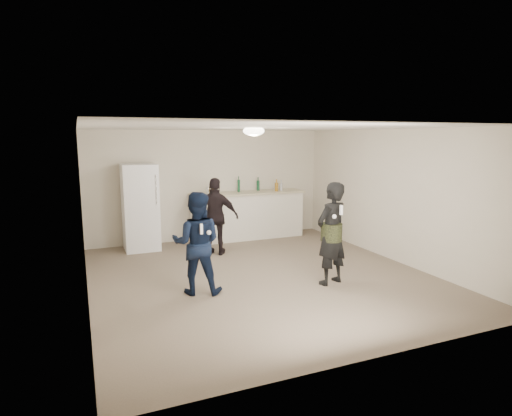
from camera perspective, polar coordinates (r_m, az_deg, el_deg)
name	(u,v)px	position (r m, az deg, el deg)	size (l,w,h in m)	color
floor	(260,276)	(7.40, 0.60, -9.05)	(6.00, 6.00, 0.00)	#6B5B4C
ceiling	(261,128)	(7.02, 0.64, 10.68)	(6.00, 6.00, 0.00)	silver
wall_back	(209,185)	(9.91, -6.25, 3.04)	(6.00, 6.00, 0.00)	beige
wall_front	(376,246)	(4.56, 15.72, -4.89)	(6.00, 6.00, 0.00)	beige
wall_left	(83,215)	(6.54, -22.10, -0.93)	(6.00, 6.00, 0.00)	beige
wall_right	(393,195)	(8.56, 17.80, 1.62)	(6.00, 6.00, 0.00)	beige
counter	(248,216)	(9.97, -1.11, -1.08)	(2.60, 0.56, 1.05)	silver
counter_top	(248,193)	(9.88, -1.12, 2.03)	(2.68, 0.64, 0.04)	#BEB293
fridge	(140,207)	(9.24, -15.17, 0.10)	(0.70, 0.70, 1.80)	white
fridge_handle	(156,190)	(8.86, -13.17, 2.41)	(0.02, 0.02, 0.60)	silver
ceiling_dome	(254,131)	(7.30, -0.31, 10.24)	(0.36, 0.36, 0.16)	white
shaker	(208,191)	(9.49, -6.43, 2.30)	(0.08, 0.08, 0.17)	silver
man	(197,243)	(6.50, -7.91, -4.65)	(0.75, 0.59, 1.55)	#102245
woman	(331,234)	(6.93, 10.02, -3.38)	(0.60, 0.40, 1.66)	black
camo_shorts	(331,232)	(6.93, 10.03, -3.20)	(0.34, 0.34, 0.28)	#333D1B
spectator	(216,217)	(8.58, -5.37, -1.15)	(0.91, 0.38, 1.55)	black
remote_man	(201,229)	(6.17, -7.30, -2.79)	(0.04, 0.04, 0.15)	white
nunchuk_man	(209,233)	(6.25, -6.30, -3.28)	(0.07, 0.07, 0.07)	white
remote_woman	(341,210)	(6.64, 11.29, -0.26)	(0.04, 0.04, 0.15)	white
nunchuk_woman	(334,217)	(6.63, 10.40, -1.13)	(0.07, 0.07, 0.07)	white
bottle_cluster	(252,187)	(9.91, -0.50, 2.82)	(1.78, 0.36, 0.28)	#164F2D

